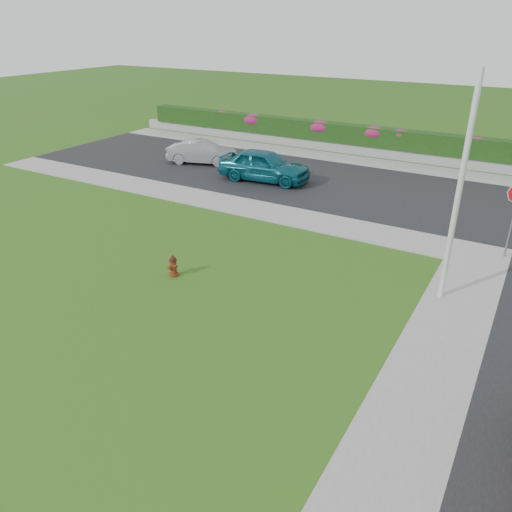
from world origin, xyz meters
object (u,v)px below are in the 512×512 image
Objects in this scene: fire_hydrant at (173,266)px; utility_pole at (459,193)px; sedan_teal at (264,165)px; sedan_silver at (202,152)px.

fire_hydrant is 0.11× the size of utility_pole.
sedan_teal is 1.20× the size of sedan_silver.
fire_hydrant is 13.63m from sedan_silver.
sedan_silver is (-4.68, 1.13, -0.15)m from sedan_teal.
sedan_silver is at bearing 149.97° from utility_pole.
utility_pole reaches higher than fire_hydrant.
sedan_teal reaches higher than sedan_silver.
fire_hydrant is 0.19× the size of sedan_silver.
fire_hydrant is 8.74m from utility_pole.
sedan_teal is (-2.54, 10.42, 0.49)m from fire_hydrant.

